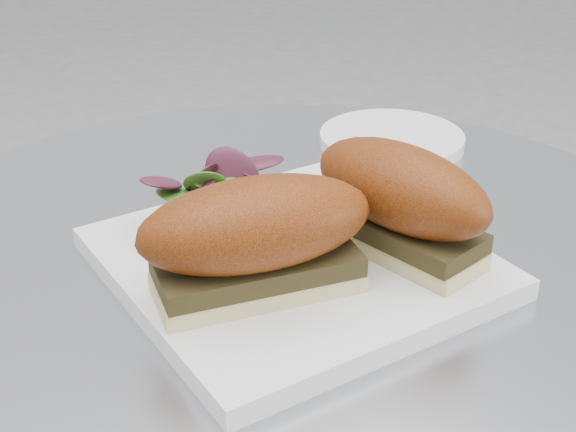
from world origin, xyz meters
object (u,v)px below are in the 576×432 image
(plate, at_px, (293,263))
(sandwich_left, at_px, (257,236))
(sandwich_right, at_px, (400,198))
(saucer, at_px, (392,139))

(plate, height_order, sandwich_left, sandwich_left)
(sandwich_left, distance_m, sandwich_right, 0.11)
(plate, height_order, sandwich_right, sandwich_right)
(sandwich_right, height_order, saucer, sandwich_right)
(plate, relative_size, sandwich_right, 1.56)
(sandwich_left, bearing_deg, plate, 43.85)
(sandwich_right, xyz_separation_m, saucer, (0.14, 0.19, -0.05))
(saucer, bearing_deg, plate, -143.16)
(sandwich_left, relative_size, sandwich_right, 1.06)
(sandwich_left, relative_size, saucer, 1.17)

